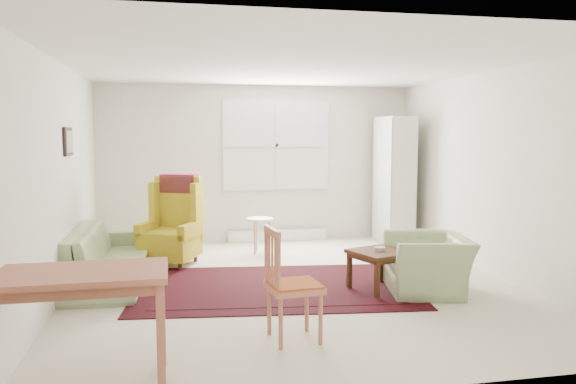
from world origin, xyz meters
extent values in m
cube|color=beige|center=(0.00, 0.00, 0.00)|extent=(5.00, 5.50, 0.01)
cube|color=white|center=(0.00, 0.00, 2.50)|extent=(5.00, 5.50, 0.01)
cube|color=silver|center=(0.00, 2.75, 1.25)|extent=(5.00, 0.04, 2.50)
cube|color=silver|center=(0.00, -2.75, 1.25)|extent=(5.00, 0.04, 2.50)
cube|color=silver|center=(-2.50, 0.00, 1.25)|extent=(0.04, 5.50, 2.50)
cube|color=silver|center=(2.50, 0.00, 1.25)|extent=(0.04, 5.50, 2.50)
cube|color=white|center=(0.30, 2.73, 1.55)|extent=(1.72, 0.06, 1.42)
cube|color=white|center=(0.30, 2.73, 1.55)|extent=(1.60, 0.02, 1.30)
cube|color=silver|center=(0.30, 2.67, 0.09)|extent=(1.60, 0.12, 0.18)
cube|color=black|center=(-2.48, 0.50, 1.65)|extent=(0.03, 0.42, 0.32)
cube|color=tan|center=(-2.46, 0.50, 1.65)|extent=(0.01, 0.34, 0.24)
imported|color=#87A06A|center=(-2.10, 0.61, 0.43)|extent=(0.92, 2.18, 0.87)
imported|color=#87A06A|center=(1.40, -0.54, 0.37)|extent=(1.01, 1.10, 0.75)
camera|label=1|loc=(-1.31, -6.18, 1.74)|focal=35.00mm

